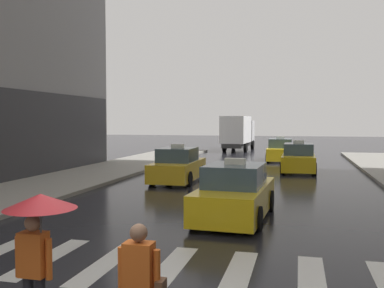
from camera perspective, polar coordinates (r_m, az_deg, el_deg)
The scene contains 8 objects.
crosswalk_markings at distance 8.87m, azimuth -2.94°, elevation -16.02°, with size 11.30×2.80×0.01m.
taxi_lead at distance 13.04m, azimuth 5.74°, elevation -6.57°, with size 2.10×4.62×1.80m.
taxi_second at distance 20.74m, azimuth -1.86°, elevation -2.98°, with size 1.97×4.56×1.80m.
taxi_third at distance 25.55m, azimuth 13.85°, elevation -1.93°, with size 1.94×4.54×1.80m.
taxi_fourth at distance 31.96m, azimuth 11.55°, elevation -0.92°, with size 2.00×4.57×1.80m.
box_truck at distance 42.04m, azimuth 6.06°, elevation 1.60°, with size 2.49×7.61×3.35m.
pedestrian_with_umbrella at distance 6.20m, azimuth -19.64°, elevation -10.05°, with size 0.96×0.96×1.94m.
pedestrian_with_handbag at distance 5.60m, azimuth -6.85°, elevation -17.55°, with size 0.60×0.24×1.65m.
Camera 1 is at (2.45, -5.02, 2.90)m, focal length 40.47 mm.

